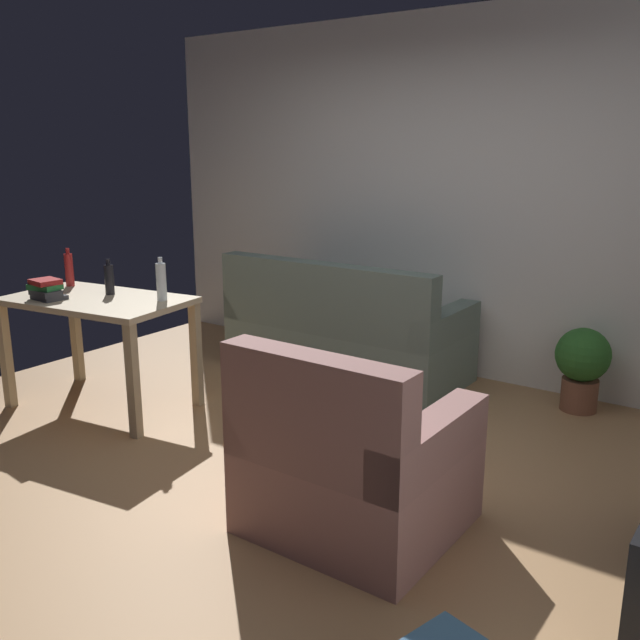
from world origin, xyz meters
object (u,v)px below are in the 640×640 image
couch (343,337)px  potted_plant (582,363)px  armchair (351,466)px  book_stack (46,290)px  bottle_dark (109,279)px  desk (98,314)px  bottle_red (69,269)px  bottle_clear (161,281)px

couch → potted_plant: size_ratio=3.17×
armchair → book_stack: armchair is taller
bottle_dark → potted_plant: bearing=31.8°
armchair → bottle_dark: 2.36m
desk → bottle_red: bearing=155.6°
desk → potted_plant: desk is taller
bottle_red → bottle_clear: bottle_clear is taller
couch → armchair: same height
bottle_dark → book_stack: bearing=-122.4°
desk → bottle_clear: size_ratio=4.52×
potted_plant → bottle_clear: bottle_clear is taller
desk → bottle_red: size_ratio=4.72×
bottle_clear → desk: bearing=-155.0°
armchair → book_stack: (-2.47, 0.13, 0.50)m
desk → armchair: (2.24, -0.35, -0.33)m
armchair → book_stack: size_ratio=3.94×
potted_plant → armchair: size_ratio=0.62×
couch → bottle_dark: bearing=53.8°
bottle_dark → book_stack: 0.40m
desk → armchair: size_ratio=1.40×
desk → armchair: armchair is taller
potted_plant → bottle_dark: bottle_dark is taller
bottle_red → couch: bearing=42.5°
desk → bottle_dark: bottle_dark is taller
bottle_clear → book_stack: (-0.65, -0.41, -0.06)m
armchair → bottle_red: 2.82m
bottle_dark → book_stack: (-0.21, -0.34, -0.04)m
couch → potted_plant: bearing=-169.6°
desk → bottle_red: 0.55m
bottle_red → desk: bearing=-16.5°
bottle_dark → bottle_clear: bottle_clear is taller
armchair → bottle_dark: size_ratio=3.80×
desk → potted_plant: size_ratio=2.25×
desk → bottle_red: bottle_red is taller
bottle_clear → book_stack: bottle_clear is taller
bottle_dark → bottle_clear: 0.44m
couch → armchair: bearing=124.4°
armchair → bottle_clear: (-1.82, 0.55, 0.57)m
armchair → bottle_clear: bottle_clear is taller
bottle_red → book_stack: size_ratio=1.16×
desk → bottle_dark: bearing=88.4°
couch → bottle_clear: 1.52m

